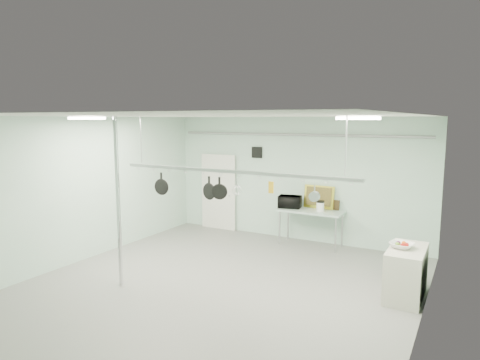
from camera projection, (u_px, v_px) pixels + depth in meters
The scene contains 25 objects.
floor at pixel (213, 291), 7.90m from camera, with size 8.00×8.00×0.00m, color gray.
ceiling at pixel (211, 116), 7.45m from camera, with size 7.00×8.00×0.02m, color silver.
back_wall at pixel (295, 179), 11.14m from camera, with size 7.00×0.02×3.20m, color silver.
right_wall at pixel (422, 230), 6.01m from camera, with size 0.02×8.00×3.20m, color silver.
door at pixel (219, 193), 12.27m from camera, with size 1.10×0.10×2.20m, color silver.
wall_vent at pixel (257, 152), 11.55m from camera, with size 0.30×0.04×0.30m, color black.
conduit_pipe at pixel (294, 135), 10.89m from camera, with size 0.07×0.07×6.60m, color gray.
chrome_pole at pixel (118, 203), 7.97m from camera, with size 0.08×0.08×3.20m, color silver.
prep_table at pixel (311, 213), 10.62m from camera, with size 1.60×0.70×0.91m.
side_cabinet at pixel (406, 273), 7.55m from camera, with size 0.60×1.20×0.90m, color beige.
pot_rack at pixel (230, 170), 7.75m from camera, with size 4.80×0.06×1.00m.
light_panel_left at pixel (87, 118), 7.82m from camera, with size 0.65×0.30×0.05m, color white.
light_panel_right at pixel (358, 118), 6.83m from camera, with size 0.65×0.30×0.05m, color white.
microwave at pixel (290, 202), 10.87m from camera, with size 0.55×0.38×0.31m, color black.
coffee_canister at pixel (320, 207), 10.46m from camera, with size 0.18×0.18×0.22m, color white.
painting_large at pixel (319, 197), 10.78m from camera, with size 0.78×0.05×0.58m, color gold.
painting_small at pixel (333, 205), 10.62m from camera, with size 0.30×0.04×0.25m, color #2E2210.
fruit_bowl at pixel (402, 245), 7.49m from camera, with size 0.41×0.41×0.10m, color silver.
skillet_left at pixel (161, 183), 8.57m from camera, with size 0.32×0.06×0.44m, color black, non-canonical shape.
skillet_mid at pixel (209, 187), 8.02m from camera, with size 0.32×0.06×0.42m, color black, non-canonical shape.
skillet_right at pixel (219, 188), 7.91m from camera, with size 0.29×0.06×0.41m, color black, non-canonical shape.
whisk at pixel (237, 186), 7.73m from camera, with size 0.17×0.17×0.30m, color silver, non-canonical shape.
grater at pixel (271, 187), 7.40m from camera, with size 0.09×0.02×0.23m, color gold, non-canonical shape.
saucepan at pixel (314, 193), 7.03m from camera, with size 0.17×0.09×0.30m, color #A7A7AC, non-canonical shape.
fruit_cluster at pixel (402, 243), 7.49m from camera, with size 0.24×0.24×0.09m, color #B21810, non-canonical shape.
Camera 1 is at (4.08, -6.35, 3.15)m, focal length 32.00 mm.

